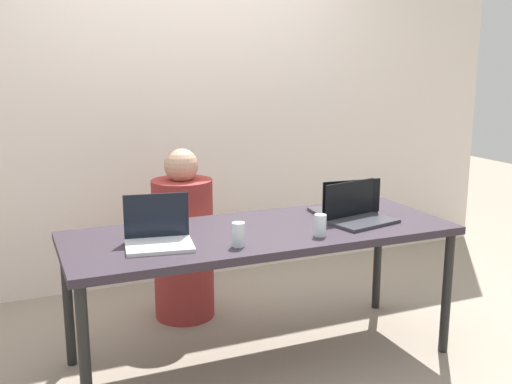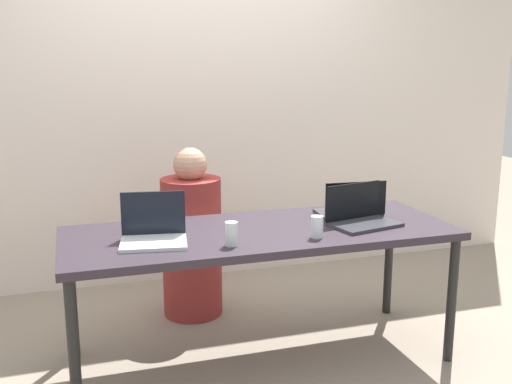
{
  "view_description": "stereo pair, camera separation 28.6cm",
  "coord_description": "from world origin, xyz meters",
  "px_view_note": "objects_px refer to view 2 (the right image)",
  "views": [
    {
      "loc": [
        -1.18,
        -2.69,
        1.55
      ],
      "look_at": [
        0.0,
        0.07,
        0.89
      ],
      "focal_mm": 42.0,
      "sensor_mm": 36.0,
      "label": 1
    },
    {
      "loc": [
        -0.91,
        -2.79,
        1.55
      ],
      "look_at": [
        0.0,
        0.07,
        0.89
      ],
      "focal_mm": 42.0,
      "sensor_mm": 36.0,
      "label": 2
    }
  ],
  "objects_px": {
    "person_at_center": "(192,241)",
    "laptop_front_right": "(361,216)",
    "water_glass_right": "(317,228)",
    "water_glass_left": "(231,235)",
    "laptop_front_left": "(154,232)",
    "laptop_back_right": "(351,208)"
  },
  "relations": [
    {
      "from": "laptop_front_left",
      "to": "water_glass_right",
      "type": "height_order",
      "value": "laptop_front_left"
    },
    {
      "from": "laptop_front_right",
      "to": "water_glass_left",
      "type": "xyz_separation_m",
      "value": [
        -0.74,
        -0.14,
        0.0
      ]
    },
    {
      "from": "laptop_front_left",
      "to": "laptop_back_right",
      "type": "relative_size",
      "value": 0.94
    },
    {
      "from": "person_at_center",
      "to": "water_glass_right",
      "type": "height_order",
      "value": "person_at_center"
    },
    {
      "from": "laptop_back_right",
      "to": "water_glass_right",
      "type": "bearing_deg",
      "value": 47.97
    },
    {
      "from": "person_at_center",
      "to": "laptop_front_right",
      "type": "bearing_deg",
      "value": 139.04
    },
    {
      "from": "person_at_center",
      "to": "laptop_front_left",
      "type": "height_order",
      "value": "person_at_center"
    },
    {
      "from": "water_glass_left",
      "to": "water_glass_right",
      "type": "bearing_deg",
      "value": -0.03
    },
    {
      "from": "water_glass_left",
      "to": "water_glass_right",
      "type": "relative_size",
      "value": 1.05
    },
    {
      "from": "person_at_center",
      "to": "water_glass_left",
      "type": "bearing_deg",
      "value": 95.14
    },
    {
      "from": "laptop_front_right",
      "to": "water_glass_right",
      "type": "distance_m",
      "value": 0.34
    },
    {
      "from": "laptop_front_left",
      "to": "person_at_center",
      "type": "bearing_deg",
      "value": 75.21
    },
    {
      "from": "laptop_back_right",
      "to": "water_glass_right",
      "type": "xyz_separation_m",
      "value": [
        -0.34,
        -0.33,
        0.0
      ]
    },
    {
      "from": "person_at_center",
      "to": "laptop_back_right",
      "type": "xyz_separation_m",
      "value": [
        0.78,
        -0.58,
        0.29
      ]
    },
    {
      "from": "person_at_center",
      "to": "laptop_back_right",
      "type": "distance_m",
      "value": 1.01
    },
    {
      "from": "water_glass_left",
      "to": "water_glass_right",
      "type": "height_order",
      "value": "water_glass_left"
    },
    {
      "from": "laptop_front_right",
      "to": "laptop_back_right",
      "type": "xyz_separation_m",
      "value": [
        0.03,
        0.18,
        -0.0
      ]
    },
    {
      "from": "laptop_front_left",
      "to": "laptop_back_right",
      "type": "bearing_deg",
      "value": 17.53
    },
    {
      "from": "laptop_front_right",
      "to": "water_glass_right",
      "type": "xyz_separation_m",
      "value": [
        -0.31,
        -0.14,
        0.0
      ]
    },
    {
      "from": "water_glass_left",
      "to": "laptop_back_right",
      "type": "bearing_deg",
      "value": 23.01
    },
    {
      "from": "person_at_center",
      "to": "laptop_front_right",
      "type": "distance_m",
      "value": 1.11
    },
    {
      "from": "person_at_center",
      "to": "laptop_back_right",
      "type": "height_order",
      "value": "person_at_center"
    }
  ]
}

